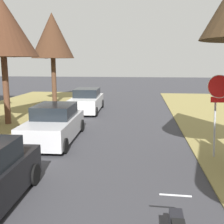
{
  "coord_description": "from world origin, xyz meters",
  "views": [
    {
      "loc": [
        1.6,
        0.29,
        3.47
      ],
      "look_at": [
        0.36,
        11.76,
        1.32
      ],
      "focal_mm": 44.26,
      "sensor_mm": 36.0,
      "label": 1
    }
  ],
  "objects": [
    {
      "name": "stop_sign_far",
      "position": [
        4.25,
        10.16,
        2.18
      ],
      "size": [
        0.81,
        0.51,
        2.95
      ],
      "color": "#9EA0A5",
      "rests_on": "grass_verge_right"
    },
    {
      "name": "parked_sedan_silver",
      "position": [
        -2.19,
        11.72,
        0.72
      ],
      "size": [
        2.04,
        4.44,
        1.57
      ],
      "color": "#BCBCC1",
      "rests_on": "ground"
    },
    {
      "name": "street_tree_left_far",
      "position": [
        -5.58,
        22.34,
        5.39
      ],
      "size": [
        3.4,
        3.4,
        7.16
      ],
      "color": "#4F3423",
      "rests_on": "grass_verge_left"
    },
    {
      "name": "parked_sedan_white",
      "position": [
        -2.17,
        18.85,
        0.72
      ],
      "size": [
        2.04,
        4.44,
        1.57
      ],
      "color": "white",
      "rests_on": "ground"
    },
    {
      "name": "street_tree_left_mid_b",
      "position": [
        -5.7,
        14.45,
        5.19
      ],
      "size": [
        3.69,
        3.69,
        6.73
      ],
      "color": "#543424",
      "rests_on": "grass_verge_left"
    }
  ]
}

